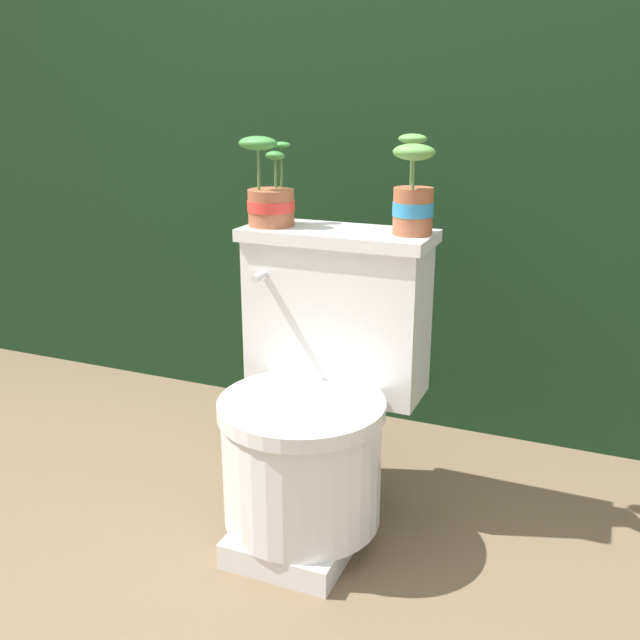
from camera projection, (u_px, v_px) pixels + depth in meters
The scene contains 5 objects.
ground_plane at pixel (312, 541), 1.77m from camera, with size 12.00×12.00×0.00m, color brown.
hedge_backdrop at pixel (447, 170), 2.65m from camera, with size 4.37×1.04×1.57m.
toilet at pixel (316, 403), 1.76m from camera, with size 0.48×0.52×0.74m.
potted_plant_left at pixel (270, 197), 1.78m from camera, with size 0.13×0.13×0.22m.
potted_plant_midleft at pixel (413, 198), 1.66m from camera, with size 0.11×0.13×0.23m.
Camera 1 is at (0.60, -1.39, 1.07)m, focal length 40.00 mm.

